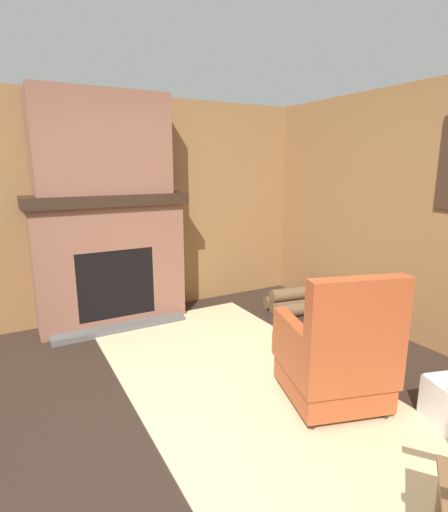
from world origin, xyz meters
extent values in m
plane|color=#2D2119|center=(0.00, 0.00, 0.00)|extent=(14.00, 14.00, 0.00)
cube|color=olive|center=(-2.43, 0.00, 1.20)|extent=(0.06, 5.40, 2.40)
cube|color=brown|center=(-2.19, 0.00, 0.64)|extent=(0.42, 1.51, 1.27)
cube|color=black|center=(-2.02, 0.00, 0.48)|extent=(0.08, 0.78, 0.71)
cube|color=#565451|center=(-1.90, 0.00, 0.03)|extent=(0.16, 1.36, 0.06)
cube|color=black|center=(-2.19, 0.00, 1.33)|extent=(0.52, 1.61, 0.11)
cube|color=brown|center=(-2.19, 0.00, 1.88)|extent=(0.37, 1.33, 1.00)
cube|color=#C6B789|center=(-0.20, 0.57, 0.01)|extent=(3.74, 1.70, 0.01)
cube|color=#A84723|center=(0.07, 0.99, 0.18)|extent=(0.82, 0.79, 0.24)
cube|color=#A84723|center=(0.07, 0.99, 0.33)|extent=(0.86, 0.84, 0.18)
cube|color=#A84723|center=(0.35, 0.91, 0.71)|extent=(0.31, 0.67, 0.58)
cube|color=#A84723|center=(-0.03, 0.73, 0.52)|extent=(0.62, 0.27, 0.20)
cube|color=#A84723|center=(0.14, 1.27, 0.52)|extent=(0.62, 0.27, 0.20)
cylinder|color=#332319|center=(-0.27, 0.82, 0.03)|extent=(0.06, 0.06, 0.06)
cylinder|color=#332319|center=(-0.12, 1.33, 0.03)|extent=(0.06, 0.06, 0.06)
cylinder|color=#332319|center=(0.26, 0.66, 0.03)|extent=(0.06, 0.06, 0.06)
cylinder|color=#332319|center=(0.41, 1.17, 0.03)|extent=(0.06, 0.06, 0.06)
cylinder|color=brown|center=(1.16, 0.59, 0.23)|extent=(0.05, 0.05, 0.38)
cylinder|color=brown|center=(-1.67, 1.88, 0.08)|extent=(0.22, 0.45, 0.15)
cylinder|color=brown|center=(-1.51, 1.85, 0.08)|extent=(0.22, 0.45, 0.15)
cylinder|color=brown|center=(-1.36, 1.83, 0.08)|extent=(0.22, 0.45, 0.15)
cylinder|color=brown|center=(-1.51, 1.85, 0.21)|extent=(0.22, 0.45, 0.15)
cube|color=white|center=(0.53, 1.55, 0.15)|extent=(0.11, 0.30, 0.30)
cube|color=white|center=(0.71, 1.34, 0.15)|extent=(0.47, 0.16, 0.30)
ellipsoid|color=silver|center=(-2.23, -0.27, 1.43)|extent=(0.11, 0.11, 0.09)
cylinder|color=white|center=(-2.23, -0.27, 1.56)|extent=(0.06, 0.06, 0.17)
cube|color=black|center=(-2.23, 0.55, 1.46)|extent=(0.12, 0.26, 0.16)
cube|color=silver|center=(-2.17, 0.55, 1.47)|extent=(0.01, 0.04, 0.02)
cylinder|color=red|center=(-2.25, -0.08, 1.50)|extent=(0.06, 0.23, 0.23)
camera|label=1|loc=(1.97, -0.94, 1.67)|focal=28.00mm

